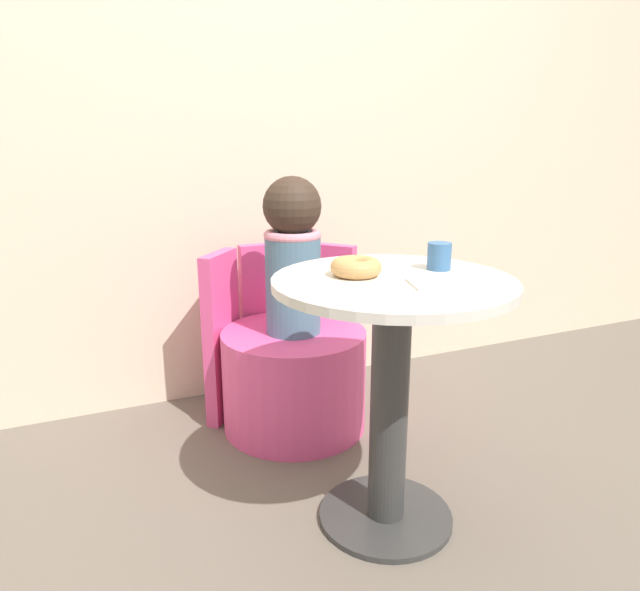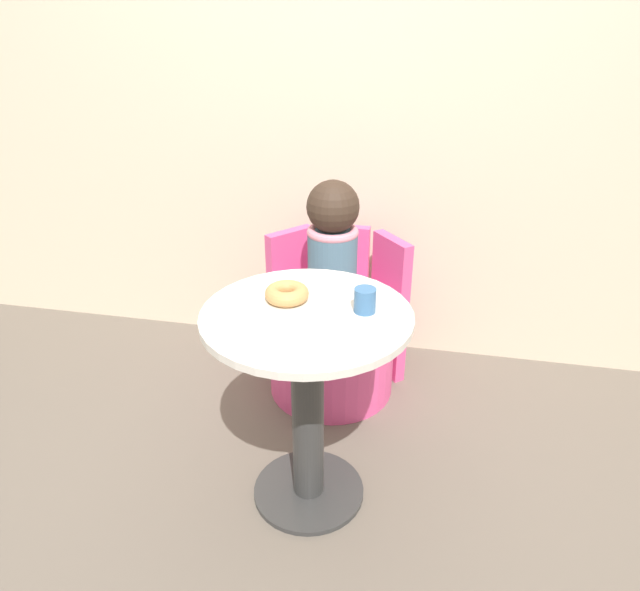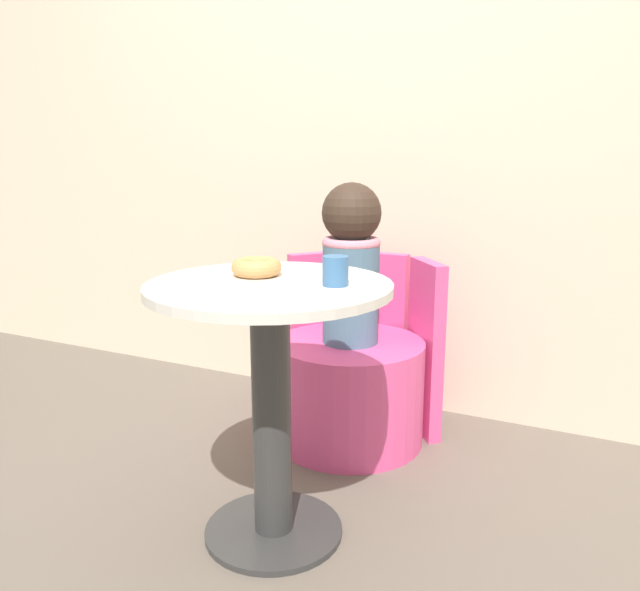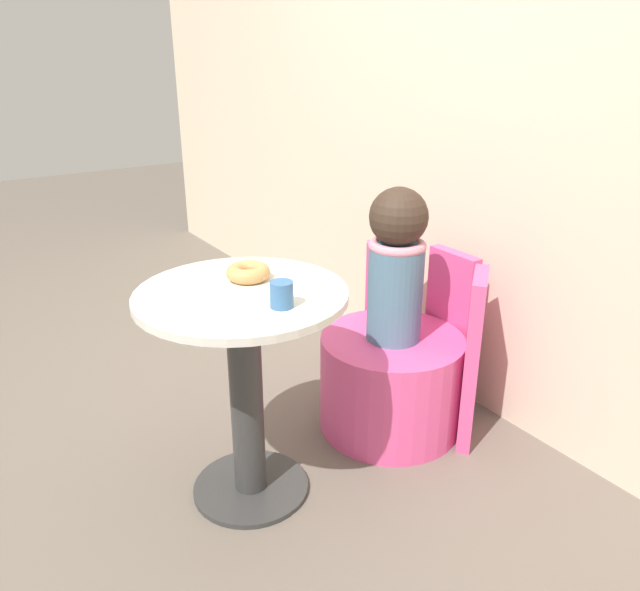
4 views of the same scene
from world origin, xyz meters
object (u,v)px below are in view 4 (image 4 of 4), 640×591
Objects in this scene: tub_chair at (391,382)px; donut at (248,272)px; cup at (282,294)px; child_figure at (396,263)px; round_table at (245,362)px.

donut is (-0.04, -0.58, 0.56)m from tub_chair.
cup is at bearing -70.86° from tub_chair.
child_figure reaches higher than donut.
cup reaches higher than tub_chair.
donut is (-0.08, 0.07, 0.26)m from round_table.
child_figure is at bearing 86.11° from donut.
tub_chair is at bearing 109.14° from cup.
cup is at bearing -70.86° from child_figure.
tub_chair is 3.97× the size of donut.
cup reaches higher than donut.
donut is 0.25m from cup.
round_table reaches higher than tub_chair.
child_figure is 7.59× the size of cup.
cup is (0.21, -0.60, 0.58)m from tub_chair.
child_figure is at bearing 93.45° from round_table.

